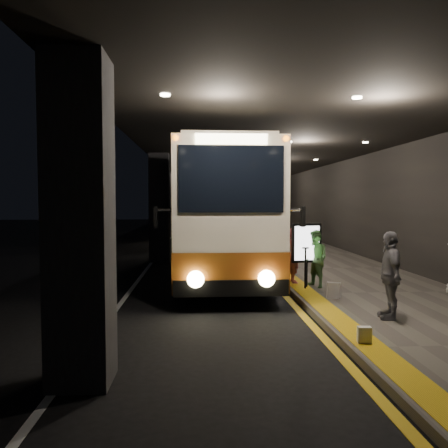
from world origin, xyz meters
name	(u,v)px	position (x,y,z in m)	size (l,w,h in m)	color
ground	(196,278)	(0.00, 0.00, 0.00)	(90.00, 90.00, 0.00)	black
lane_line_white	(155,258)	(-1.80, 5.00, 0.01)	(0.12, 50.00, 0.01)	silver
kerb_stripe_yellow	(250,257)	(2.35, 5.00, 0.01)	(0.18, 50.00, 0.01)	gold
sidewalk	(304,255)	(4.75, 5.00, 0.07)	(4.50, 50.00, 0.15)	#514C44
tactile_strip	(261,254)	(2.85, 5.00, 0.16)	(0.50, 50.00, 0.01)	gold
terminal_wall	(355,189)	(7.00, 5.00, 3.00)	(0.10, 50.00, 6.00)	black
support_columns	(159,208)	(-1.50, 4.00, 2.20)	(0.80, 24.80, 4.40)	black
canopy	(254,152)	(2.50, 5.00, 4.60)	(9.00, 50.00, 0.40)	black
coach_main	(218,217)	(0.80, 1.74, 1.89)	(2.65, 12.69, 3.94)	beige
coach_second	(209,210)	(0.90, 19.54, 1.82)	(2.72, 12.09, 3.79)	beige
passenger_boarding	(294,256)	(2.80, -1.74, 0.93)	(0.57, 0.37, 1.56)	#BA575E
passenger_waiting_green	(315,259)	(3.23, -2.42, 0.93)	(0.76, 0.47, 1.56)	#538148
passenger_waiting_grey	(390,275)	(3.87, -5.59, 1.02)	(1.02, 0.52, 1.74)	#545359
bag_polka	(334,290)	(3.32, -3.77, 0.34)	(0.32, 0.14, 0.38)	black
bag_plain	(364,335)	(2.80, -7.05, 0.29)	(0.22, 0.13, 0.27)	silver
info_sign	(307,244)	(3.00, -2.39, 1.32)	(0.82, 0.23, 1.73)	black
stanchion_post	(305,268)	(2.92, -2.61, 0.70)	(0.05, 0.05, 1.09)	black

